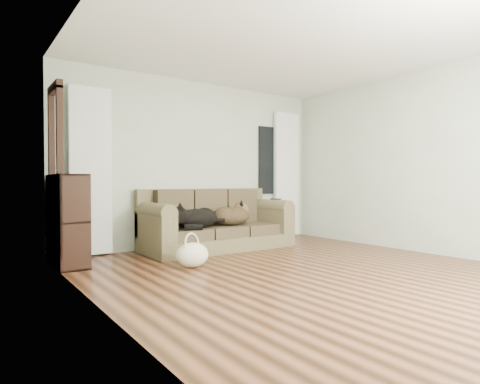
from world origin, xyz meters
TOP-DOWN VIEW (x-y plane):
  - floor at (0.00, 0.00)m, footprint 5.00×5.00m
  - ceiling at (0.00, 0.00)m, footprint 5.00×5.00m
  - wall_back at (0.00, 2.50)m, footprint 4.50×0.04m
  - wall_left at (-2.25, 0.00)m, footprint 0.04×5.00m
  - wall_right at (2.25, 0.00)m, footprint 0.04×5.00m
  - curtain_left at (-1.70, 2.42)m, footprint 0.55×0.08m
  - curtain_right at (1.80, 2.42)m, footprint 0.55×0.08m
  - window_pane at (1.45, 2.47)m, footprint 0.50×0.03m
  - door_casing at (-2.20, 2.05)m, footprint 0.07×0.60m
  - sofa at (0.04, 1.97)m, footprint 2.25×0.97m
  - dog_black_lab at (-0.43, 1.87)m, footprint 0.68×0.48m
  - dog_shepherd at (0.28, 1.95)m, footprint 0.75×0.58m
  - tv_remote at (1.08, 1.86)m, footprint 0.12×0.18m
  - tote_bag at (-0.92, 1.01)m, footprint 0.43×0.35m
  - bookshelf at (-2.09, 1.98)m, footprint 0.40×0.90m

SIDE VIEW (x-z plane):
  - floor at x=0.00m, z-range 0.00..0.00m
  - tote_bag at x=-0.92m, z-range 0.01..0.31m
  - sofa at x=0.04m, z-range -0.01..0.91m
  - dog_black_lab at x=-0.43m, z-range 0.34..0.62m
  - dog_shepherd at x=0.28m, z-range 0.34..0.64m
  - bookshelf at x=-2.09m, z-range -0.05..1.05m
  - tv_remote at x=1.08m, z-range 0.72..0.74m
  - door_casing at x=-2.20m, z-range 0.00..2.10m
  - curtain_left at x=-1.70m, z-range 0.02..2.27m
  - curtain_right at x=1.80m, z-range 0.02..2.27m
  - wall_back at x=0.00m, z-range 0.00..2.60m
  - wall_left at x=-2.25m, z-range 0.00..2.60m
  - wall_right at x=2.25m, z-range 0.00..2.60m
  - window_pane at x=1.45m, z-range 0.80..2.00m
  - ceiling at x=0.00m, z-range 2.60..2.60m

